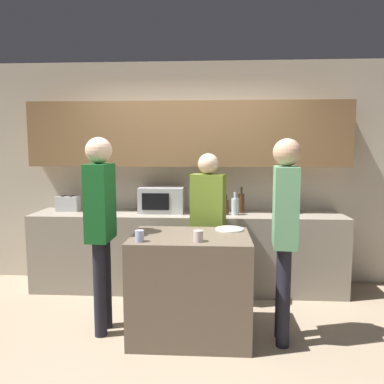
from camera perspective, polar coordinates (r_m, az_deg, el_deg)
The scene contains 16 objects.
ground_plane at distance 3.37m, azimuth -2.50°, elevation -22.91°, with size 14.00×14.00×0.00m, color gray.
back_wall at distance 4.59m, azimuth -0.51°, elevation 5.12°, with size 6.40×0.40×2.70m.
back_counter at distance 4.48m, azimuth -0.72°, elevation -8.97°, with size 3.60×0.62×0.91m.
kitchen_island at distance 3.41m, azimuth -0.25°, elevation -14.05°, with size 1.03×0.72×0.91m.
microwave at distance 4.46m, azimuth -4.58°, elevation -1.13°, with size 0.52×0.39×0.30m.
toaster at distance 4.76m, azimuth -18.34°, elevation -1.68°, with size 0.26×0.16×0.18m.
potted_plant at distance 4.51m, azimuth 15.34°, elevation -0.64°, with size 0.14×0.14×0.40m.
bottle_0 at distance 4.29m, azimuth 5.24°, elevation -2.29°, with size 0.06×0.06×0.23m.
bottle_1 at distance 4.29m, azimuth 6.56°, elevation -2.16°, with size 0.09×0.09×0.26m.
bottle_2 at distance 4.43m, azimuth 7.53°, elevation -1.65°, with size 0.07×0.07×0.31m.
plate_on_island at distance 3.50m, azimuth 5.75°, elevation -5.66°, with size 0.26×0.26×0.01m.
cup_0 at distance 3.08m, azimuth -8.00°, elevation -6.65°, with size 0.07×0.07×0.09m.
cup_1 at distance 3.05m, azimuth 0.96°, elevation -6.72°, with size 0.08×0.08×0.09m.
person_left at distance 3.87m, azimuth 2.47°, elevation -3.87°, with size 0.37×0.26×1.61m.
person_center at distance 3.41m, azimuth -13.75°, elevation -3.75°, with size 0.23×0.34×1.76m.
person_right at distance 3.23m, azimuth 13.97°, elevation -4.53°, with size 0.23×0.36×1.74m.
Camera 1 is at (0.30, -2.91, 1.67)m, focal length 35.00 mm.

